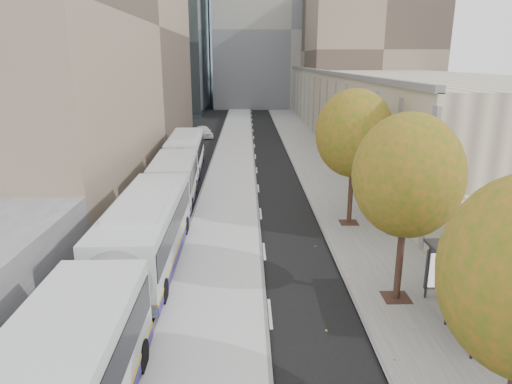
{
  "coord_description": "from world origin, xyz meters",
  "views": [
    {
      "loc": [
        -2.51,
        -3.69,
        9.49
      ],
      "look_at": [
        -2.02,
        20.39,
        2.5
      ],
      "focal_mm": 32.0,
      "sensor_mm": 36.0,
      "label": 1
    }
  ],
  "objects_px": {
    "bus_shelter": "(477,273)",
    "bus_far": "(182,161)",
    "distant_car": "(203,132)",
    "bus_near": "(124,271)"
  },
  "relations": [
    {
      "from": "bus_near",
      "to": "bus_far",
      "type": "bearing_deg",
      "value": 90.95
    },
    {
      "from": "distant_car",
      "to": "bus_shelter",
      "type": "bearing_deg",
      "value": -91.56
    },
    {
      "from": "bus_shelter",
      "to": "bus_far",
      "type": "distance_m",
      "value": 25.05
    },
    {
      "from": "bus_shelter",
      "to": "distant_car",
      "type": "relative_size",
      "value": 1.02
    },
    {
      "from": "bus_shelter",
      "to": "bus_near",
      "type": "distance_m",
      "value": 12.96
    },
    {
      "from": "bus_near",
      "to": "bus_far",
      "type": "distance_m",
      "value": 19.91
    },
    {
      "from": "distant_car",
      "to": "bus_far",
      "type": "bearing_deg",
      "value": -108.42
    },
    {
      "from": "bus_near",
      "to": "distant_car",
      "type": "height_order",
      "value": "bus_near"
    },
    {
      "from": "bus_shelter",
      "to": "bus_far",
      "type": "relative_size",
      "value": 0.24
    },
    {
      "from": "distant_car",
      "to": "bus_near",
      "type": "bearing_deg",
      "value": -108.04
    }
  ]
}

